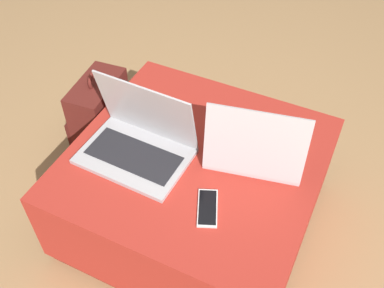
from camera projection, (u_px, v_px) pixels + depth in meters
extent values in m
plane|color=tan|center=(195.00, 219.00, 1.87)|extent=(14.00, 14.00, 0.00)
cube|color=maroon|center=(195.00, 216.00, 1.85)|extent=(0.83, 0.81, 0.05)
cube|color=#B22D23|center=(195.00, 186.00, 1.71)|extent=(0.87, 0.84, 0.34)
cube|color=#B7B7BC|center=(135.00, 156.00, 1.58)|extent=(0.38, 0.27, 0.02)
cube|color=#232328|center=(134.00, 155.00, 1.57)|extent=(0.33, 0.15, 0.00)
cube|color=#B7B7BC|center=(147.00, 110.00, 1.54)|extent=(0.37, 0.07, 0.25)
cube|color=green|center=(147.00, 111.00, 1.54)|extent=(0.33, 0.06, 0.23)
cube|color=silver|center=(256.00, 149.00, 1.60)|extent=(0.37, 0.31, 0.02)
cube|color=#B2B2B7|center=(256.00, 146.00, 1.60)|extent=(0.31, 0.19, 0.00)
cube|color=silver|center=(255.00, 145.00, 1.43)|extent=(0.33, 0.11, 0.25)
cube|color=black|center=(255.00, 144.00, 1.44)|extent=(0.30, 0.10, 0.22)
cube|color=white|center=(208.00, 208.00, 1.43)|extent=(0.11, 0.16, 0.01)
cube|color=black|center=(208.00, 207.00, 1.43)|extent=(0.10, 0.14, 0.00)
cube|color=#5B1E19|center=(101.00, 117.00, 2.02)|extent=(0.18, 0.30, 0.38)
cube|color=#4E1A15|center=(86.00, 124.00, 2.09)|extent=(0.08, 0.24, 0.17)
torus|color=#5B1E19|center=(94.00, 80.00, 1.86)|extent=(0.02, 0.09, 0.09)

